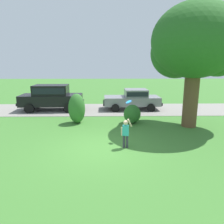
{
  "coord_description": "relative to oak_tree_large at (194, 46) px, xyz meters",
  "views": [
    {
      "loc": [
        0.34,
        -8.47,
        3.54
      ],
      "look_at": [
        0.54,
        2.05,
        1.1
      ],
      "focal_mm": 34.3,
      "sensor_mm": 36.0,
      "label": 1
    }
  ],
  "objects": [
    {
      "name": "shrub_near_tree",
      "position": [
        -6.5,
        0.57,
        -3.54
      ],
      "size": [
        0.99,
        1.03,
        1.77
      ],
      "color": "#33702B",
      "rests_on": "ground"
    },
    {
      "name": "ground_plane",
      "position": [
        -4.98,
        -3.38,
        -4.43
      ],
      "size": [
        80.0,
        80.0,
        0.0
      ],
      "primitive_type": "plane",
      "color": "#3D752D"
    },
    {
      "name": "shrub_centre_left",
      "position": [
        -3.22,
        0.49,
        -3.91
      ],
      "size": [
        1.01,
        0.99,
        1.11
      ],
      "color": "#286023",
      "rests_on": "ground"
    },
    {
      "name": "parked_sedan",
      "position": [
        -2.73,
        4.36,
        -3.58
      ],
      "size": [
        4.44,
        2.17,
        1.56
      ],
      "color": "gray",
      "rests_on": "ground"
    },
    {
      "name": "driveway_strip",
      "position": [
        -4.98,
        4.3,
        -4.42
      ],
      "size": [
        28.0,
        4.4,
        0.02
      ],
      "primitive_type": "cube",
      "color": "gray",
      "rests_on": "ground"
    },
    {
      "name": "parked_suv",
      "position": [
        -8.89,
        4.11,
        -3.35
      ],
      "size": [
        4.74,
        2.18,
        1.92
      ],
      "color": "black",
      "rests_on": "ground"
    },
    {
      "name": "frisbee",
      "position": [
        -3.7,
        -2.33,
        -2.62
      ],
      "size": [
        0.28,
        0.28,
        0.18
      ],
      "color": "#337FDB"
    },
    {
      "name": "oak_tree_large",
      "position": [
        0.0,
        0.0,
        0.0
      ],
      "size": [
        4.88,
        4.87,
        6.63
      ],
      "color": "brown",
      "rests_on": "ground"
    },
    {
      "name": "child_thrower",
      "position": [
        -3.91,
        -3.32,
        -3.71
      ],
      "size": [
        0.47,
        0.24,
        1.29
      ],
      "color": "#383842",
      "rests_on": "ground"
    }
  ]
}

